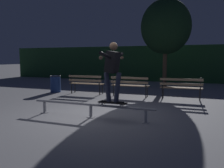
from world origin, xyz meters
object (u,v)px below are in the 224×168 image
at_px(skateboarder, 113,67).
at_px(trash_can, 55,84).
at_px(skateboard, 112,103).
at_px(park_bench_right_center, 181,86).
at_px(park_bench_left_center, 130,84).
at_px(tree_behind_benches, 166,27).
at_px(grind_rail, 91,107).
at_px(park_bench_leftmost, 86,82).

relative_size(skateboarder, trash_can, 1.95).
height_order(skateboard, park_bench_right_center, park_bench_right_center).
xyz_separation_m(park_bench_left_center, tree_behind_benches, (0.96, 3.47, 2.76)).
relative_size(park_bench_left_center, tree_behind_benches, 0.34).
bearing_deg(skateboard, grind_rail, 180.00).
relative_size(skateboarder, park_bench_left_center, 0.97).
height_order(park_bench_leftmost, park_bench_right_center, same).
bearing_deg(park_bench_left_center, trash_can, -179.06).
height_order(grind_rail, skateboard, skateboard).
bearing_deg(tree_behind_benches, park_bench_right_center, -72.20).
relative_size(grind_rail, trash_can, 4.49).
xyz_separation_m(park_bench_leftmost, trash_can, (-1.60, -0.06, -0.12)).
xyz_separation_m(park_bench_left_center, trash_can, (-3.68, -0.06, -0.12)).
bearing_deg(park_bench_left_center, tree_behind_benches, 74.52).
distance_m(skateboarder, park_bench_left_center, 3.83).
bearing_deg(park_bench_leftmost, skateboard, -53.95).
height_order(grind_rail, park_bench_right_center, park_bench_right_center).
height_order(skateboard, tree_behind_benches, tree_behind_benches).
bearing_deg(grind_rail, tree_behind_benches, 82.09).
relative_size(skateboard, tree_behind_benches, 0.17).
bearing_deg(skateboarder, skateboard, 176.48).
xyz_separation_m(park_bench_leftmost, park_bench_right_center, (4.15, 0.00, 0.00)).
bearing_deg(grind_rail, park_bench_leftmost, 119.05).
xyz_separation_m(park_bench_leftmost, tree_behind_benches, (3.04, 3.47, 2.76)).
bearing_deg(skateboarder, park_bench_leftmost, 126.07).
relative_size(skateboard, skateboarder, 0.51).
xyz_separation_m(skateboarder, tree_behind_benches, (0.36, 7.15, 1.90)).
distance_m(park_bench_leftmost, park_bench_left_center, 2.08).
bearing_deg(tree_behind_benches, park_bench_leftmost, -131.19).
bearing_deg(tree_behind_benches, grind_rail, -97.91).
xyz_separation_m(grind_rail, tree_behind_benches, (0.99, 7.15, 3.00)).
bearing_deg(park_bench_left_center, skateboard, -80.71).
bearing_deg(park_bench_leftmost, park_bench_right_center, 0.00).
distance_m(grind_rail, trash_can, 5.14).
bearing_deg(skateboarder, grind_rail, 179.98).
relative_size(skateboard, park_bench_right_center, 0.49).
bearing_deg(skateboard, trash_can, 139.78).
height_order(park_bench_left_center, trash_can, park_bench_left_center).
bearing_deg(skateboarder, trash_can, 139.80).
distance_m(skateboard, park_bench_right_center, 3.97).
distance_m(grind_rail, park_bench_right_center, 4.25).
relative_size(park_bench_leftmost, tree_behind_benches, 0.34).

